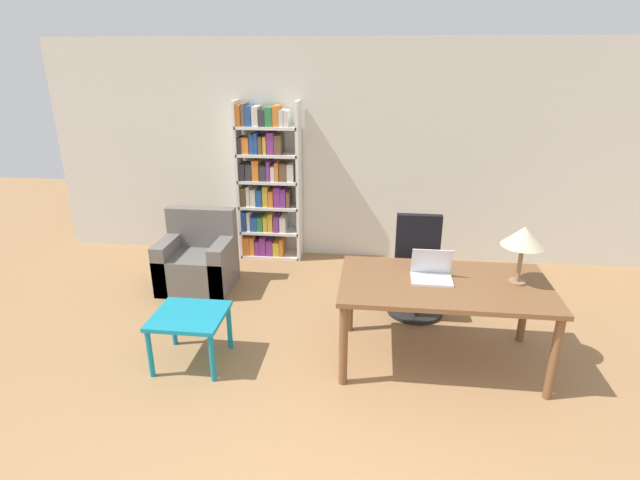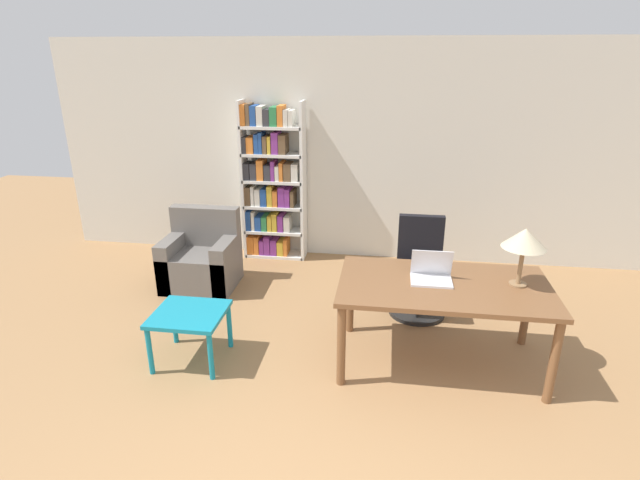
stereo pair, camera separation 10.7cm
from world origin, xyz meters
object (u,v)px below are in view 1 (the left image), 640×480
armchair (198,262)px  office_chair (417,271)px  side_table_blue (190,321)px  table_lamp (524,237)px  desk (444,292)px  bookshelf (266,184)px  laptop (432,273)px

armchair → office_chair: bearing=-6.4°
office_chair → side_table_blue: (-1.97, -1.19, -0.04)m
armchair → table_lamp: bearing=-19.7°
table_lamp → armchair: 3.46m
desk → armchair: armchair is taller
table_lamp → side_table_blue: size_ratio=0.82×
side_table_blue → armchair: (-0.45, 1.46, -0.10)m
office_chair → side_table_blue: bearing=-148.9°
side_table_blue → bookshelf: bookshelf is taller
desk → table_lamp: bearing=6.1°
table_lamp → office_chair: size_ratio=0.49×
side_table_blue → laptop: bearing=9.0°
desk → bookshelf: (-1.97, 2.17, 0.31)m
desk → armchair: 2.85m
table_lamp → office_chair: 1.34m
desk → bookshelf: 2.95m
laptop → side_table_blue: laptop is taller
desk → laptop: laptop is taller
desk → office_chair: bearing=98.8°
table_lamp → side_table_blue: (-2.70, -0.33, -0.75)m
desk → armchair: (-2.56, 1.19, -0.37)m
armchair → bookshelf: 1.33m
table_lamp → desk: bearing=-173.9°
laptop → armchair: bearing=155.2°
desk → laptop: bearing=152.4°
desk → side_table_blue: size_ratio=2.89×
laptop → bookshelf: (-1.86, 2.12, 0.17)m
office_chair → side_table_blue: office_chair is taller
laptop → table_lamp: table_lamp is taller
desk → table_lamp: 0.76m
desk → table_lamp: size_ratio=3.53×
armchair → bookshelf: (0.59, 0.98, 0.68)m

